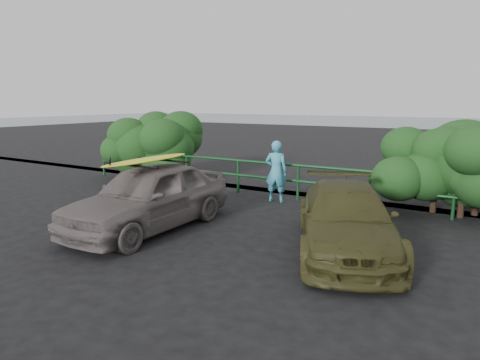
% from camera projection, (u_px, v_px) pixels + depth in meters
% --- Properties ---
extents(ground, '(80.00, 80.00, 0.00)m').
position_uv_depth(ground, '(150.00, 243.00, 8.55)').
color(ground, black).
extents(ocean, '(200.00, 200.00, 0.00)m').
position_uv_depth(ocean, '(452.00, 121.00, 58.96)').
color(ocean, slate).
rests_on(ocean, ground).
extents(guardrail, '(14.00, 0.08, 1.04)m').
position_uv_depth(guardrail, '(267.00, 179.00, 12.66)').
color(guardrail, '#12411D').
rests_on(guardrail, ground).
extents(shrub_left, '(3.20, 2.40, 2.22)m').
position_uv_depth(shrub_left, '(154.00, 149.00, 15.34)').
color(shrub_left, '#1E481A').
rests_on(shrub_left, ground).
extents(shrub_right, '(3.20, 2.40, 2.09)m').
position_uv_depth(shrub_right, '(458.00, 174.00, 10.43)').
color(shrub_right, '#1E481A').
rests_on(shrub_right, ground).
extents(sedan, '(1.75, 4.30, 1.46)m').
position_uv_depth(sedan, '(149.00, 196.00, 9.40)').
color(sedan, '#655B5A').
rests_on(sedan, ground).
extents(olive_vehicle, '(3.24, 4.56, 1.23)m').
position_uv_depth(olive_vehicle, '(346.00, 219.00, 8.05)').
color(olive_vehicle, '#3A391A').
rests_on(olive_vehicle, ground).
extents(man, '(0.70, 0.53, 1.73)m').
position_uv_depth(man, '(276.00, 171.00, 11.91)').
color(man, '#3E9EBA').
rests_on(man, ground).
extents(roof_rack, '(1.47, 1.04, 0.05)m').
position_uv_depth(roof_rack, '(148.00, 163.00, 9.26)').
color(roof_rack, black).
rests_on(roof_rack, sedan).
extents(surfboard, '(0.55, 2.55, 0.08)m').
position_uv_depth(surfboard, '(147.00, 160.00, 9.25)').
color(surfboard, yellow).
rests_on(surfboard, roof_rack).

